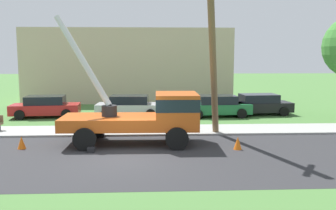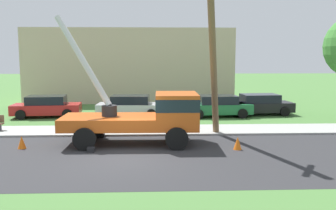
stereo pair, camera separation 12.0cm
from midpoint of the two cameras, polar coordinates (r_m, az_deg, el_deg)
ground_plane at (r=26.95m, az=-4.49°, el=-1.14°), size 120.00×120.00×0.00m
road_asphalt at (r=15.21m, az=-6.15°, el=-7.92°), size 80.00×7.82×0.01m
sidewalk_strip at (r=20.27m, az=-5.19°, el=-3.87°), size 80.00×2.62×0.10m
utility_truck at (r=17.14m, az=-2.83°, el=-1.33°), size 6.76×3.20×5.98m
leaning_utility_pole at (r=17.87m, az=7.05°, el=8.58°), size 1.38×3.59×8.58m
traffic_cone_ahead at (r=16.53m, az=10.82°, el=-5.77°), size 0.36×0.36×0.56m
traffic_cone_behind at (r=17.59m, az=-21.30°, el=-5.35°), size 0.36×0.36×0.56m
parked_sedan_red at (r=26.01m, az=-17.96°, el=-0.21°), size 4.52×2.23×1.42m
parked_sedan_silver at (r=25.08m, az=-5.64°, el=-0.16°), size 4.49×2.17×1.42m
parked_sedan_green at (r=25.20m, az=7.76°, el=-0.15°), size 4.48×2.16×1.42m
parked_sedan_black at (r=26.56m, az=13.98°, el=0.08°), size 4.52×2.22×1.42m
lowrise_building_backdrop at (r=34.47m, az=-5.63°, el=6.07°), size 18.00×6.00×6.40m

